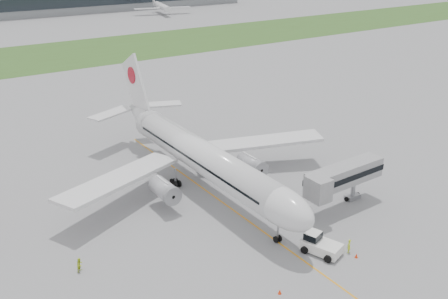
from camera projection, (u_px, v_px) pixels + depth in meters
ground at (216, 197)px, 77.53m from camera, size 600.00×600.00×0.00m
apron_markings at (234, 211)px, 73.71m from camera, size 70.00×70.00×0.04m
grass_strip at (23, 59)px, 169.37m from camera, size 600.00×50.00×0.02m
airliner at (199, 154)px, 79.08m from camera, size 48.13×53.95×17.88m
pushback_tug at (319, 244)px, 63.55m from camera, size 4.49×5.50×2.50m
jet_bridge at (341, 177)px, 72.66m from camera, size 14.72×4.52×6.81m
safety_cone_left at (280, 292)px, 56.18m from camera, size 0.44×0.44×0.60m
safety_cone_right at (356, 256)px, 62.62m from camera, size 0.43×0.43×0.59m
ground_crew_near at (349, 246)px, 63.49m from camera, size 0.80×0.79×1.86m
ground_crew_far at (80, 265)px, 59.87m from camera, size 1.11×1.08×1.81m
distant_aircraft_right at (163, 14)px, 273.97m from camera, size 36.81×34.15×11.89m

